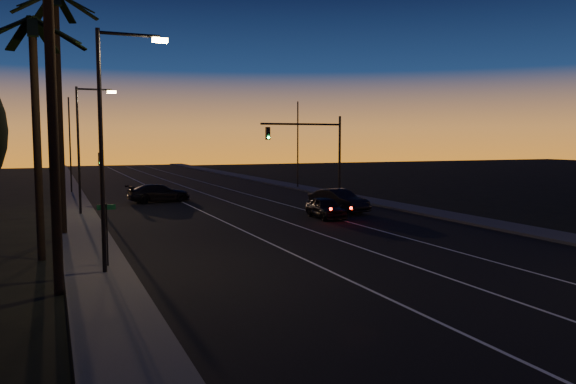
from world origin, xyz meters
name	(u,v)px	position (x,y,z in m)	size (l,w,h in m)	color
road	(279,223)	(0.00, 30.00, 0.01)	(20.00, 170.00, 0.01)	black
sidewalk_left	(84,233)	(-11.20, 30.00, 0.08)	(2.40, 170.00, 0.16)	#3D3D3A
sidewalk_right	(430,212)	(11.20, 30.00, 0.08)	(2.40, 170.00, 0.16)	#3D3D3A
lane_stripe_left	(232,225)	(-3.00, 30.00, 0.02)	(0.12, 160.00, 0.01)	silver
lane_stripe_mid	(287,222)	(0.50, 30.00, 0.02)	(0.12, 160.00, 0.01)	silver
lane_stripe_right	(337,219)	(4.00, 30.00, 0.02)	(0.12, 160.00, 0.01)	silver
palm_near	(51,75)	(-12.60, 18.00, 7.07)	(4.25, 4.16, 11.53)	black
palm_mid	(36,110)	(-13.20, 24.00, 6.25)	(4.25, 4.16, 10.03)	black
palm_far	(59,89)	(-12.20, 30.00, 7.61)	(4.25, 4.16, 12.53)	black
streetlight_left_near	(109,132)	(-10.70, 20.00, 5.32)	(2.55, 0.26, 9.00)	black
streetlight_left_far	(83,140)	(-10.69, 38.00, 5.06)	(2.55, 0.26, 8.50)	black
street_sign	(107,228)	(-10.80, 21.00, 1.66)	(0.70, 0.06, 2.60)	black
signal_mast	(314,143)	(7.14, 39.99, 4.78)	(7.10, 0.41, 7.00)	black
signal_post	(101,171)	(-9.50, 39.98, 2.89)	(0.28, 0.37, 4.20)	black
far_pole_left	(70,146)	(-11.00, 55.00, 4.50)	(0.14, 0.14, 9.00)	black
far_pole_right	(298,145)	(11.00, 52.00, 4.50)	(0.14, 0.14, 9.00)	black
lead_car	(326,208)	(3.51, 30.65, 0.69)	(1.84, 4.51, 1.35)	black
right_car	(338,201)	(5.71, 33.04, 0.81)	(2.78, 5.09, 1.59)	black
cross_car	(159,193)	(-4.71, 44.35, 0.75)	(5.28, 2.67, 1.47)	black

